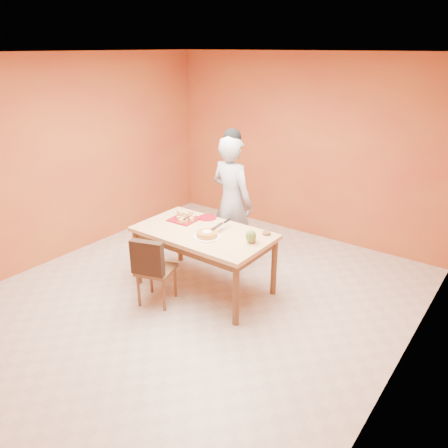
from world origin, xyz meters
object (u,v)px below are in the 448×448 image
Objects in this scene: dining_chair at (155,268)px; red_dinner_plate at (207,218)px; pastry_platter at (184,219)px; dining_table at (204,238)px; sponge_cake at (207,234)px; checker_tin at (266,233)px; magenta_glass at (253,237)px; egg_ornament at (251,236)px; person at (232,202)px.

red_dinner_plate is (0.03, 0.92, 0.33)m from dining_chair.
red_dinner_plate is (0.19, 0.22, -0.00)m from pastry_platter.
dining_chair is at bearing -91.65° from red_dinner_plate.
sponge_cake reaches higher than dining_table.
dining_chair is at bearing -133.86° from checker_tin.
magenta_glass reaches higher than dining_chair.
egg_ornament is 1.58× the size of checker_tin.
person is 0.43m from red_dinner_plate.
magenta_glass is at bearing -95.36° from checker_tin.
egg_ornament is at bearing -93.78° from checker_tin.
person reaches higher than pastry_platter.
dining_chair is at bearing -113.32° from dining_table.
pastry_platter is 3.13× the size of magenta_glass.
dining_table is at bearing -171.00° from magenta_glass.
dining_table is 6.70× the size of sponge_cake.
dining_table is 0.91× the size of person.
checker_tin reaches higher than red_dinner_plate.
sponge_cake is (0.37, -0.46, 0.03)m from red_dinner_plate.
dining_table is at bearing 107.32° from person.
magenta_glass reaches higher than dining_table.
dining_table is 7.03× the size of red_dinner_plate.
person is at bearing 78.47° from red_dinner_plate.
dining_table is at bearing -17.87° from pastry_platter.
dining_chair is 8.31× the size of magenta_glass.
person is 1.01m from magenta_glass.
sponge_cake reaches higher than checker_tin.
sponge_cake is at bearing -151.73° from egg_ornament.
pastry_platter is at bearing -168.27° from checker_tin.
dining_table is 1.89× the size of dining_chair.
egg_ornament is at bearing 17.11° from dining_chair.
egg_ornament is at bearing -84.48° from magenta_glass.
egg_ornament reaches higher than dining_table.
checker_tin is at bearing 11.73° from pastry_platter.
person reaches higher than dining_chair.
dining_table is at bearing 141.72° from sponge_cake.
person is (-0.14, 0.76, 0.21)m from dining_table.
pastry_platter is 0.61m from sponge_cake.
dining_chair is 8.69× the size of checker_tin.
magenta_glass reaches higher than sponge_cake.
sponge_cake is at bearing -155.86° from magenta_glass.
dining_chair is at bearing -135.31° from egg_ornament.
egg_ornament reaches higher than checker_tin.
egg_ornament is 1.52× the size of magenta_glass.
pastry_platter is 1.07m from checker_tin.
person reaches higher than sponge_cake.
red_dinner_plate is at bearing 180.00° from checker_tin.
pastry_platter is at bearing 162.13° from dining_table.
checker_tin is at bearing 28.66° from dining_table.
checker_tin is (0.89, 0.92, 0.34)m from dining_chair.
dining_chair is 0.98m from red_dinner_plate.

